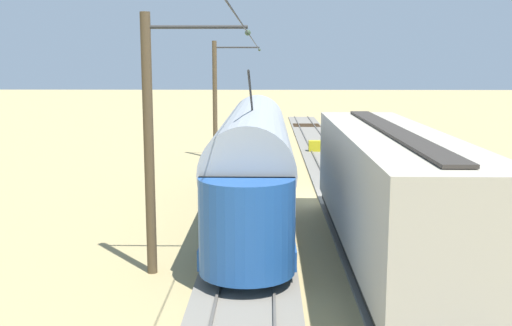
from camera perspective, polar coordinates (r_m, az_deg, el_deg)
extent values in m
plane|color=tan|center=(26.71, 4.43, -3.35)|extent=(220.00, 220.00, 0.00)
cube|color=slate|center=(26.89, 8.87, -3.24)|extent=(2.80, 80.00, 0.10)
cube|color=#59544C|center=(26.79, 7.35, -3.06)|extent=(0.07, 80.00, 0.08)
cube|color=#59544C|center=(26.98, 10.39, -3.05)|extent=(0.07, 80.00, 0.08)
cube|color=#382819|center=(58.40, 4.72, 3.71)|extent=(2.50, 0.24, 0.08)
cube|color=#382819|center=(57.76, 4.76, 3.65)|extent=(2.50, 0.24, 0.08)
cube|color=#382819|center=(57.11, 4.80, 3.58)|extent=(2.50, 0.24, 0.08)
cube|color=#382819|center=(56.46, 4.84, 3.52)|extent=(2.50, 0.24, 0.08)
cube|color=#382819|center=(55.82, 4.89, 3.45)|extent=(2.50, 0.24, 0.08)
cube|color=slate|center=(26.66, -0.04, -3.24)|extent=(2.80, 80.00, 0.10)
cube|color=#59544C|center=(26.66, -1.59, -3.04)|extent=(0.07, 80.00, 0.08)
cube|color=#59544C|center=(26.63, 1.50, -3.06)|extent=(0.07, 80.00, 0.08)
cube|color=#382819|center=(58.29, 0.63, 3.73)|extent=(2.50, 0.24, 0.08)
cube|color=#382819|center=(57.65, 0.62, 3.67)|extent=(2.50, 0.24, 0.08)
cube|color=#382819|center=(57.00, 0.61, 3.60)|extent=(2.50, 0.24, 0.08)
cube|color=#382819|center=(56.35, 0.61, 3.54)|extent=(2.50, 0.24, 0.08)
cube|color=#382819|center=(55.71, 0.60, 3.47)|extent=(2.50, 0.24, 0.08)
cube|color=#1E4C93|center=(23.69, -0.19, -3.23)|extent=(2.65, 15.75, 0.55)
cube|color=#1E4C93|center=(23.53, -0.19, -1.45)|extent=(2.55, 15.75, 0.95)
cube|color=silver|center=(23.37, -0.20, 0.96)|extent=(2.55, 15.75, 1.05)
cylinder|color=#999EA3|center=(23.29, -0.20, 2.24)|extent=(2.65, 15.44, 2.65)
cylinder|color=#1E4C93|center=(31.22, 0.15, 1.72)|extent=(2.55, 2.55, 2.55)
cylinder|color=#1E4C93|center=(15.85, -0.87, -5.91)|extent=(2.55, 2.55, 2.55)
cube|color=black|center=(32.23, 0.19, 3.77)|extent=(1.63, 0.08, 0.36)
cube|color=black|center=(32.30, 0.19, 3.23)|extent=(1.73, 0.06, 0.80)
cube|color=black|center=(23.37, 2.98, 0.95)|extent=(0.04, 13.23, 0.80)
cube|color=black|center=(23.43, -3.36, 0.97)|extent=(0.04, 13.23, 0.80)
cylinder|color=silver|center=(32.50, 0.19, 1.58)|extent=(0.24, 0.06, 0.24)
cube|color=gray|center=(32.58, 0.19, -0.05)|extent=(1.94, 0.12, 0.20)
cylinder|color=black|center=(18.76, -0.52, 6.70)|extent=(0.07, 4.04, 1.46)
cylinder|color=black|center=(28.65, 1.48, -1.31)|extent=(0.10, 0.76, 0.76)
cylinder|color=black|center=(28.68, -1.39, -1.30)|extent=(0.10, 0.76, 0.76)
cylinder|color=black|center=(18.84, 1.64, -7.04)|extent=(0.10, 0.76, 0.76)
cylinder|color=black|center=(18.88, -2.76, -7.01)|extent=(0.10, 0.76, 0.76)
cube|color=#B2A893|center=(18.23, 12.58, -2.09)|extent=(2.90, 14.17, 3.20)
cube|color=#332D28|center=(17.98, 12.77, 3.10)|extent=(0.70, 12.75, 0.08)
cube|color=black|center=(18.67, 12.38, -7.51)|extent=(2.70, 14.17, 0.36)
cube|color=black|center=(18.63, 17.02, -2.84)|extent=(0.06, 2.20, 2.56)
cylinder|color=black|center=(23.49, 11.79, -3.81)|extent=(0.10, 0.84, 0.84)
cylinder|color=black|center=(23.26, 8.30, -3.83)|extent=(0.10, 0.84, 0.84)
cylinder|color=black|center=(14.29, 19.20, -12.88)|extent=(0.10, 0.84, 0.84)
cylinder|color=black|center=(13.93, 13.43, -13.21)|extent=(0.10, 0.84, 0.84)
cylinder|color=#4C3D28|center=(37.30, -3.92, 5.93)|extent=(0.28, 0.28, 7.26)
cylinder|color=#2D2D2D|center=(37.15, -1.83, 10.91)|extent=(2.74, 0.10, 0.10)
sphere|color=#334733|center=(37.10, 0.33, 10.69)|extent=(0.16, 0.16, 0.16)
cylinder|color=#4C3D28|center=(16.83, -10.13, 1.53)|extent=(0.28, 0.28, 7.26)
cylinder|color=#2D2D2D|center=(16.48, -5.67, 12.72)|extent=(2.74, 0.10, 0.10)
sphere|color=#334733|center=(16.37, -0.78, 12.26)|extent=(0.16, 0.16, 0.16)
cylinder|color=black|center=(16.37, -0.78, 12.26)|extent=(0.03, 45.48, 0.03)
cylinder|color=black|center=(37.15, -1.83, 10.91)|extent=(2.74, 0.02, 0.02)
cube|color=#B2A519|center=(40.38, 6.29, 1.55)|extent=(1.80, 0.60, 0.80)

